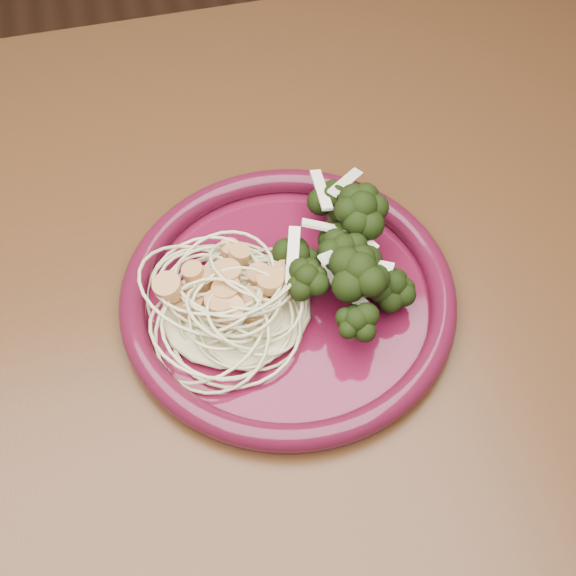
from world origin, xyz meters
The scene contains 6 objects.
dining_table centered at (0.00, 0.00, 0.65)m, with size 1.20×0.80×0.75m.
dinner_plate centered at (0.05, 0.03, 0.76)m, with size 0.28×0.28×0.02m.
spaghetti_pile centered at (0.01, 0.02, 0.77)m, with size 0.11×0.10×0.02m, color beige.
scallop_cluster centered at (0.01, 0.02, 0.80)m, with size 0.11×0.11×0.04m, color tan, non-canonical shape.
broccoli_pile centered at (0.10, 0.04, 0.78)m, with size 0.08×0.14×0.05m, color black.
onion_garnish centered at (0.10, 0.04, 0.81)m, with size 0.06×0.09×0.04m, color beige, non-canonical shape.
Camera 1 is at (-0.03, -0.30, 1.24)m, focal length 50.00 mm.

